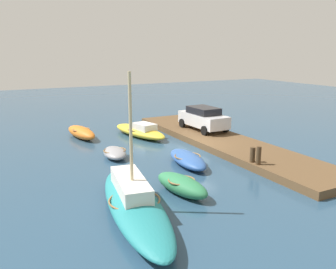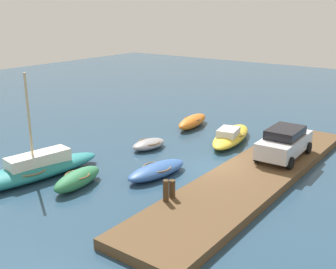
% 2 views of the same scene
% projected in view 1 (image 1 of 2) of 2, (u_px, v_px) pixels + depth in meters
% --- Properties ---
extents(ground_plane, '(84.00, 84.00, 0.00)m').
position_uv_depth(ground_plane, '(193.00, 149.00, 22.02)').
color(ground_plane, navy).
extents(dock_platform, '(18.10, 3.63, 0.41)m').
position_uv_depth(dock_platform, '(223.00, 142.00, 22.99)').
color(dock_platform, brown).
rests_on(dock_platform, ground_plane).
extents(rowboat_green, '(3.22, 1.60, 0.79)m').
position_uv_depth(rowboat_green, '(182.00, 185.00, 15.14)').
color(rowboat_green, '#2D7A4C').
rests_on(rowboat_green, ground_plane).
extents(rowboat_orange, '(3.95, 1.70, 0.80)m').
position_uv_depth(rowboat_orange, '(81.00, 132.00, 24.82)').
color(rowboat_orange, orange).
rests_on(rowboat_orange, ground_plane).
extents(motorboat_yellow, '(5.72, 2.77, 1.03)m').
position_uv_depth(motorboat_yellow, '(140.00, 131.00, 25.29)').
color(motorboat_yellow, gold).
rests_on(motorboat_yellow, ground_plane).
extents(dinghy_grey, '(2.51, 1.53, 0.56)m').
position_uv_depth(dinghy_grey, '(115.00, 153.00, 20.27)').
color(dinghy_grey, '#939399').
rests_on(dinghy_grey, ground_plane).
extents(rowboat_blue, '(3.85, 1.84, 0.64)m').
position_uv_depth(rowboat_blue, '(188.00, 159.00, 18.97)').
color(rowboat_blue, '#2D569E').
rests_on(rowboat_blue, ground_plane).
extents(sailboat_teal, '(8.11, 3.17, 5.31)m').
position_uv_depth(sailboat_teal, '(134.00, 202.00, 13.23)').
color(sailboat_teal, teal).
rests_on(sailboat_teal, ground_plane).
extents(mooring_post_west, '(0.25, 0.25, 0.93)m').
position_uv_depth(mooring_post_west, '(259.00, 155.00, 17.71)').
color(mooring_post_west, '#47331E').
rests_on(mooring_post_west, dock_platform).
extents(mooring_post_mid_west, '(0.27, 0.27, 0.78)m').
position_uv_depth(mooring_post_mid_west, '(253.00, 155.00, 18.11)').
color(mooring_post_mid_west, '#47331E').
rests_on(mooring_post_mid_west, dock_platform).
extents(parked_car, '(4.20, 2.07, 1.66)m').
position_uv_depth(parked_car, '(203.00, 118.00, 25.40)').
color(parked_car, silver).
rests_on(parked_car, dock_platform).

